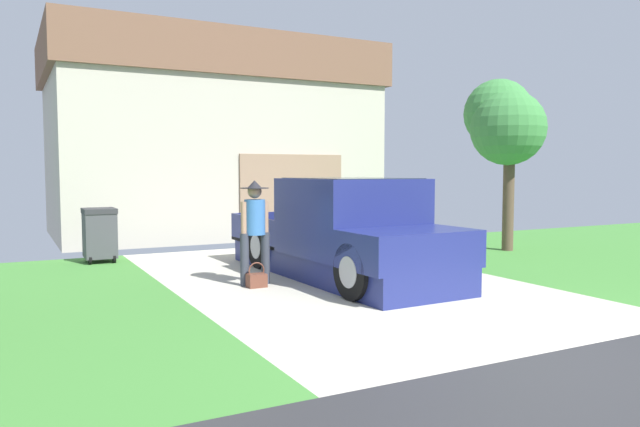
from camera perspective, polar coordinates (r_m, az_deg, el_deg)
name	(u,v)px	position (r m, az deg, el deg)	size (l,w,h in m)	color
pickup_truck	(348,234)	(9.96, 2.71, -1.96)	(2.13, 5.16, 1.67)	navy
person_with_hat	(255,224)	(9.44, -6.20, -0.96)	(0.50, 0.44, 1.64)	#333842
handbag	(257,279)	(9.35, -6.03, -6.24)	(0.28, 0.21, 0.39)	brown
house_with_garage	(210,139)	(17.58, -10.38, 6.93)	(8.70, 5.56, 5.29)	#BBB4A2
front_yard_tree	(504,123)	(14.12, 17.01, 8.25)	(1.70, 2.00, 3.85)	brown
wheeled_trash_bin	(100,233)	(12.55, -20.16, -1.73)	(0.60, 0.72, 1.06)	#424247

